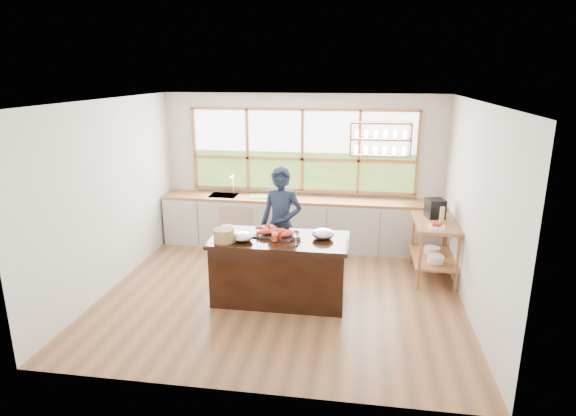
% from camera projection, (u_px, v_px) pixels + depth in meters
% --- Properties ---
extents(ground_plane, '(5.00, 5.00, 0.00)m').
position_uv_depth(ground_plane, '(282.00, 293.00, 6.90)').
color(ground_plane, '#965F36').
extents(room_shell, '(5.02, 4.52, 2.71)m').
position_uv_depth(room_shell, '(289.00, 166.00, 6.91)').
color(room_shell, beige).
rests_on(room_shell, ground_plane).
extents(back_counter, '(4.90, 0.63, 0.90)m').
position_uv_depth(back_counter, '(299.00, 222.00, 8.63)').
color(back_counter, beige).
rests_on(back_counter, ground_plane).
extents(right_shelf_unit, '(0.62, 1.10, 0.90)m').
position_uv_depth(right_shelf_unit, '(435.00, 240.00, 7.26)').
color(right_shelf_unit, '#986132').
rests_on(right_shelf_unit, ground_plane).
extents(island, '(1.85, 0.90, 0.90)m').
position_uv_depth(island, '(280.00, 269.00, 6.59)').
color(island, black).
rests_on(island, ground_plane).
extents(cook, '(0.70, 0.52, 1.74)m').
position_uv_depth(cook, '(281.00, 225.00, 7.12)').
color(cook, '#182236').
rests_on(cook, ground_plane).
extents(potted_plant, '(0.14, 0.10, 0.26)m').
position_uv_depth(potted_plant, '(279.00, 189.00, 8.58)').
color(potted_plant, slate).
rests_on(potted_plant, back_counter).
extents(cutting_board, '(0.46, 0.39, 0.01)m').
position_uv_depth(cutting_board, '(262.00, 196.00, 8.60)').
color(cutting_board, green).
rests_on(cutting_board, back_counter).
extents(espresso_machine, '(0.31, 0.33, 0.29)m').
position_uv_depth(espresso_machine, '(435.00, 208.00, 7.35)').
color(espresso_machine, black).
rests_on(espresso_machine, right_shelf_unit).
extents(wine_bottle, '(0.08, 0.08, 0.27)m').
position_uv_depth(wine_bottle, '(442.00, 216.00, 7.01)').
color(wine_bottle, '#AEB357').
rests_on(wine_bottle, right_shelf_unit).
extents(fruit_bowl, '(0.24, 0.24, 0.11)m').
position_uv_depth(fruit_bowl, '(436.00, 226.00, 6.84)').
color(fruit_bowl, white).
rests_on(fruit_bowl, right_shelf_unit).
extents(slate_board, '(0.62, 0.50, 0.02)m').
position_uv_depth(slate_board, '(275.00, 235.00, 6.57)').
color(slate_board, black).
rests_on(slate_board, island).
extents(lobster_pile, '(0.55, 0.48, 0.08)m').
position_uv_depth(lobster_pile, '(275.00, 232.00, 6.54)').
color(lobster_pile, '#E64B20').
rests_on(lobster_pile, slate_board).
extents(mixing_bowl_left, '(0.28, 0.28, 0.13)m').
position_uv_depth(mixing_bowl_left, '(243.00, 237.00, 6.34)').
color(mixing_bowl_left, silver).
rests_on(mixing_bowl_left, island).
extents(mixing_bowl_right, '(0.30, 0.30, 0.14)m').
position_uv_depth(mixing_bowl_right, '(323.00, 234.00, 6.44)').
color(mixing_bowl_right, silver).
rests_on(mixing_bowl_right, island).
extents(wine_glass, '(0.08, 0.08, 0.22)m').
position_uv_depth(wine_glass, '(296.00, 234.00, 6.13)').
color(wine_glass, white).
rests_on(wine_glass, island).
extents(wicker_basket, '(0.27, 0.27, 0.18)m').
position_uv_depth(wicker_basket, '(224.00, 236.00, 6.30)').
color(wicker_basket, '#BD8549').
rests_on(wicker_basket, island).
extents(parchment_roll, '(0.10, 0.30, 0.08)m').
position_uv_depth(parchment_roll, '(226.00, 230.00, 6.68)').
color(parchment_roll, silver).
rests_on(parchment_roll, island).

